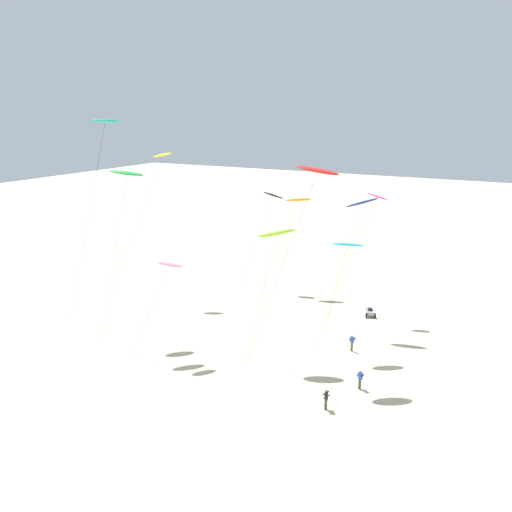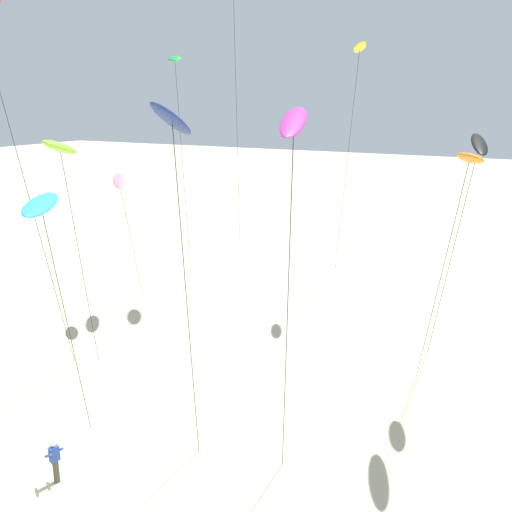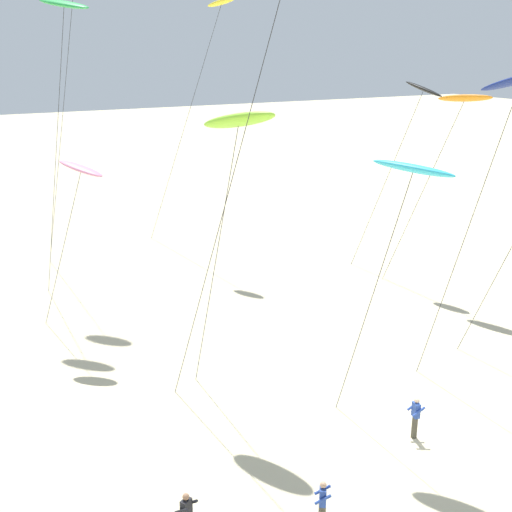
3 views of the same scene
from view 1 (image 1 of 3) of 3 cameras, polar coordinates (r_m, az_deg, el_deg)
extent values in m
plane|color=beige|center=(44.73, 11.37, -11.03)|extent=(260.00, 260.00, 0.00)
ellipsoid|color=green|center=(42.11, -15.53, 9.72)|extent=(2.49, 2.83, 0.80)
cylinder|color=#262626|center=(44.29, -17.02, -0.69)|extent=(1.67, 3.34, 15.77)
ellipsoid|color=#33BFE0|center=(40.63, 11.14, 1.38)|extent=(2.18, 2.87, 0.73)
cylinder|color=#262626|center=(42.06, 9.07, -5.29)|extent=(1.14, 2.27, 9.93)
ellipsoid|color=black|center=(55.74, 2.11, 7.42)|extent=(1.26, 2.67, 1.08)
cylinder|color=#262626|center=(56.99, -0.01, 1.65)|extent=(1.84, 3.69, 11.46)
ellipsoid|color=orange|center=(54.53, 5.19, 6.84)|extent=(1.81, 3.13, 0.80)
cylinder|color=#262626|center=(55.70, 2.95, 1.10)|extent=(1.83, 3.67, 11.14)
ellipsoid|color=pink|center=(39.78, -10.55, -1.01)|extent=(2.06, 2.17, 0.84)
cylinder|color=#262626|center=(41.74, -12.86, -6.71)|extent=(1.76, 3.53, 8.57)
ellipsoid|color=#D8339E|center=(48.58, 14.59, 7.04)|extent=(1.11, 2.26, 0.89)
cylinder|color=#262626|center=(49.59, 11.59, -0.24)|extent=(1.96, 3.93, 12.77)
ellipsoid|color=red|center=(36.17, 7.50, 10.31)|extent=(2.49, 3.50, 1.01)
cylinder|color=#262626|center=(37.85, 2.86, -2.32)|extent=(2.48, 4.98, 16.50)
ellipsoid|color=navy|center=(44.98, 12.80, 6.37)|extent=(1.62, 3.06, 1.33)
cylinder|color=#262626|center=(46.28, 10.51, -1.46)|extent=(1.33, 2.66, 12.71)
ellipsoid|color=teal|center=(46.10, -17.93, 15.41)|extent=(2.43, 2.62, 0.52)
cylinder|color=#262626|center=(48.25, -20.00, 3.07)|extent=(2.51, 5.05, 20.03)
ellipsoid|color=#8CD833|center=(38.21, 2.48, 2.78)|extent=(2.40, 3.28, 1.29)
cylinder|color=#262626|center=(40.00, 0.60, -5.25)|extent=(1.13, 2.25, 11.23)
ellipsoid|color=yellow|center=(53.05, -11.33, 12.01)|extent=(1.59, 2.13, 0.75)
cylinder|color=#262626|center=(55.20, -14.47, 3.24)|extent=(3.20, 6.44, 16.39)
cylinder|color=#4C4738|center=(36.07, 8.52, -17.45)|extent=(0.22, 0.22, 0.88)
cube|color=black|center=(35.67, 8.57, -16.48)|extent=(0.39, 0.34, 0.58)
sphere|color=#9E7051|center=(35.45, 8.60, -15.94)|extent=(0.20, 0.20, 0.20)
cylinder|color=black|center=(35.46, 8.63, -16.61)|extent=(0.32, 0.49, 0.39)
cylinder|color=black|center=(35.82, 8.52, -16.22)|extent=(0.32, 0.49, 0.39)
cylinder|color=#4C4738|center=(44.15, 11.60, -10.79)|extent=(0.22, 0.22, 0.88)
cube|color=#2D4CA5|center=(43.82, 11.66, -9.94)|extent=(0.28, 0.38, 0.58)
sphere|color=beige|center=(43.64, 11.69, -9.47)|extent=(0.20, 0.20, 0.20)
cylinder|color=#2D4CA5|center=(43.70, 11.91, -9.96)|extent=(0.51, 0.22, 0.39)
cylinder|color=#2D4CA5|center=(43.89, 11.41, -9.80)|extent=(0.51, 0.22, 0.39)
cylinder|color=#4C4738|center=(38.82, 12.54, -14.99)|extent=(0.22, 0.22, 0.88)
cube|color=#2D4CA5|center=(38.44, 12.61, -14.06)|extent=(0.35, 0.39, 0.58)
sphere|color=tan|center=(38.24, 12.65, -13.55)|extent=(0.20, 0.20, 0.20)
cylinder|color=#2D4CA5|center=(38.28, 12.84, -14.14)|extent=(0.47, 0.35, 0.39)
cylinder|color=#2D4CA5|center=(38.56, 12.39, -13.87)|extent=(0.47, 0.35, 0.39)
cube|color=gray|center=(51.96, 13.71, -6.57)|extent=(1.84, 1.32, 0.36)
cube|color=black|center=(51.71, 13.75, -6.35)|extent=(0.58, 0.58, 0.20)
cylinder|color=black|center=(52.76, 13.56, -6.40)|extent=(0.52, 0.32, 0.52)
cylinder|color=black|center=(51.30, 13.31, -7.07)|extent=(0.52, 0.32, 0.52)
cylinder|color=black|center=(51.45, 14.32, -7.07)|extent=(0.52, 0.32, 0.52)
camera|label=2|loc=(52.58, 29.02, 6.71)|focal=37.96mm
camera|label=3|loc=(24.46, 39.10, -2.87)|focal=45.05mm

